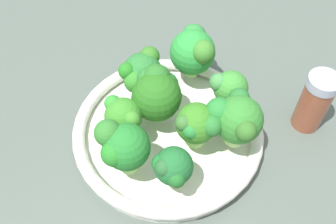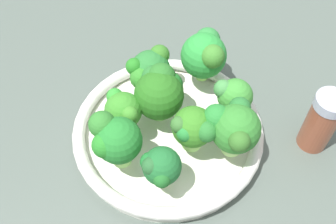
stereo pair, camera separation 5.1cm
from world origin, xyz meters
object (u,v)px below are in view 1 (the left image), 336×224
(broccoli_floret_1, at_px, (141,73))
(broccoli_floret_5, at_px, (122,146))
(broccoli_floret_3, at_px, (229,89))
(bowl, at_px, (168,132))
(pepper_shaker, at_px, (314,102))
(broccoli_floret_0, at_px, (236,119))
(broccoli_floret_8, at_px, (123,116))
(broccoli_floret_6, at_px, (194,50))
(broccoli_floret_4, at_px, (157,92))
(broccoli_floret_7, at_px, (172,167))
(broccoli_floret_2, at_px, (197,125))

(broccoli_floret_1, bearing_deg, broccoli_floret_5, 123.24)
(broccoli_floret_3, bearing_deg, bowl, 62.71)
(bowl, height_order, broccoli_floret_3, broccoli_floret_3)
(pepper_shaker, bearing_deg, broccoli_floret_3, 38.15)
(broccoli_floret_1, height_order, broccoli_floret_5, broccoli_floret_5)
(broccoli_floret_0, xyz_separation_m, broccoli_floret_8, (0.12, 0.08, -0.01))
(broccoli_floret_5, xyz_separation_m, broccoli_floret_6, (0.04, -0.18, -0.00))
(bowl, height_order, pepper_shaker, pepper_shaker)
(broccoli_floret_0, height_order, broccoli_floret_3, broccoli_floret_0)
(pepper_shaker, bearing_deg, broccoli_floret_1, 32.59)
(bowl, height_order, broccoli_floret_4, broccoli_floret_4)
(broccoli_floret_6, distance_m, broccoli_floret_7, 0.19)
(broccoli_floret_3, bearing_deg, broccoli_floret_5, 76.25)
(broccoli_floret_1, bearing_deg, pepper_shaker, -147.41)
(broccoli_floret_4, xyz_separation_m, pepper_shaker, (-0.16, -0.14, -0.02))
(broccoli_floret_7, relative_size, pepper_shaker, 0.60)
(bowl, relative_size, broccoli_floret_6, 3.37)
(broccoli_floret_0, bearing_deg, broccoli_floret_7, 78.77)
(broccoli_floret_0, distance_m, broccoli_floret_2, 0.05)
(bowl, distance_m, broccoli_floret_4, 0.06)
(broccoli_floret_4, height_order, pepper_shaker, broccoli_floret_4)
(broccoli_floret_4, bearing_deg, broccoli_floret_8, 79.44)
(bowl, xyz_separation_m, broccoli_floret_4, (0.03, -0.01, 0.06))
(broccoli_floret_2, height_order, broccoli_floret_3, broccoli_floret_2)
(broccoli_floret_2, height_order, broccoli_floret_7, broccoli_floret_2)
(broccoli_floret_1, height_order, broccoli_floret_4, broccoli_floret_4)
(broccoli_floret_2, relative_size, broccoli_floret_4, 0.89)
(broccoli_floret_1, height_order, broccoli_floret_3, broccoli_floret_1)
(broccoli_floret_0, xyz_separation_m, broccoli_floret_2, (0.03, 0.04, -0.01))
(broccoli_floret_3, relative_size, broccoli_floret_5, 0.80)
(broccoli_floret_1, distance_m, broccoli_floret_3, 0.12)
(broccoli_floret_2, bearing_deg, broccoli_floret_6, -49.42)
(broccoli_floret_7, height_order, pepper_shaker, pepper_shaker)
(broccoli_floret_4, height_order, broccoli_floret_6, broccoli_floret_6)
(broccoli_floret_3, xyz_separation_m, broccoli_floret_6, (0.08, -0.02, 0.01))
(broccoli_floret_2, relative_size, broccoli_floret_3, 1.05)
(broccoli_floret_6, xyz_separation_m, broccoli_floret_8, (-0.00, 0.14, -0.01))
(broccoli_floret_1, distance_m, broccoli_floret_5, 0.13)
(broccoli_floret_2, relative_size, broccoli_floret_5, 0.84)
(broccoli_floret_1, xyz_separation_m, broccoli_floret_5, (-0.07, 0.11, 0.01))
(broccoli_floret_7, bearing_deg, pepper_shaker, -109.51)
(broccoli_floret_0, height_order, broccoli_floret_8, broccoli_floret_0)
(broccoli_floret_8, bearing_deg, pepper_shaker, -130.88)
(broccoli_floret_4, xyz_separation_m, broccoli_floret_8, (0.01, 0.05, -0.01))
(broccoli_floret_0, distance_m, broccoli_floret_4, 0.11)
(broccoli_floret_0, height_order, broccoli_floret_2, broccoli_floret_0)
(broccoli_floret_1, distance_m, broccoli_floret_6, 0.08)
(broccoli_floret_8, height_order, pepper_shaker, pepper_shaker)
(bowl, relative_size, broccoli_floret_4, 3.56)
(broccoli_floret_1, bearing_deg, broccoli_floret_6, -112.36)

